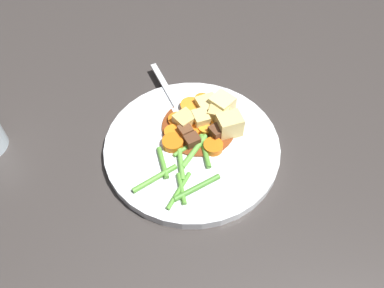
# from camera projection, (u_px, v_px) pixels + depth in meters

# --- Properties ---
(ground_plane) EXTENTS (3.00, 3.00, 0.00)m
(ground_plane) POSITION_uv_depth(u_px,v_px,m) (192.00, 150.00, 0.63)
(ground_plane) COLOR #383330
(dinner_plate) EXTENTS (0.27, 0.27, 0.02)m
(dinner_plate) POSITION_uv_depth(u_px,v_px,m) (192.00, 147.00, 0.62)
(dinner_plate) COLOR white
(dinner_plate) RESTS_ON ground_plane
(stew_sauce) EXTENTS (0.12, 0.12, 0.00)m
(stew_sauce) POSITION_uv_depth(u_px,v_px,m) (199.00, 127.00, 0.64)
(stew_sauce) COLOR brown
(stew_sauce) RESTS_ON dinner_plate
(carrot_slice_0) EXTENTS (0.04, 0.04, 0.01)m
(carrot_slice_0) POSITION_uv_depth(u_px,v_px,m) (173.00, 133.00, 0.62)
(carrot_slice_0) COLOR orange
(carrot_slice_0) RESTS_ON dinner_plate
(carrot_slice_1) EXTENTS (0.03, 0.03, 0.01)m
(carrot_slice_1) POSITION_uv_depth(u_px,v_px,m) (177.00, 120.00, 0.64)
(carrot_slice_1) COLOR orange
(carrot_slice_1) RESTS_ON dinner_plate
(carrot_slice_2) EXTENTS (0.04, 0.04, 0.01)m
(carrot_slice_2) POSITION_uv_depth(u_px,v_px,m) (206.00, 128.00, 0.63)
(carrot_slice_2) COLOR orange
(carrot_slice_2) RESTS_ON dinner_plate
(carrot_slice_3) EXTENTS (0.04, 0.04, 0.01)m
(carrot_slice_3) POSITION_uv_depth(u_px,v_px,m) (173.00, 143.00, 0.61)
(carrot_slice_3) COLOR orange
(carrot_slice_3) RESTS_ON dinner_plate
(carrot_slice_4) EXTENTS (0.03, 0.03, 0.01)m
(carrot_slice_4) POSITION_uv_depth(u_px,v_px,m) (213.00, 147.00, 0.61)
(carrot_slice_4) COLOR orange
(carrot_slice_4) RESTS_ON dinner_plate
(carrot_slice_5) EXTENTS (0.04, 0.04, 0.01)m
(carrot_slice_5) POSITION_uv_depth(u_px,v_px,m) (191.00, 107.00, 0.66)
(carrot_slice_5) COLOR orange
(carrot_slice_5) RESTS_ON dinner_plate
(carrot_slice_6) EXTENTS (0.03, 0.03, 0.01)m
(carrot_slice_6) POSITION_uv_depth(u_px,v_px,m) (192.00, 130.00, 0.63)
(carrot_slice_6) COLOR orange
(carrot_slice_6) RESTS_ON dinner_plate
(carrot_slice_7) EXTENTS (0.03, 0.03, 0.01)m
(carrot_slice_7) POSITION_uv_depth(u_px,v_px,m) (202.00, 101.00, 0.66)
(carrot_slice_7) COLOR orange
(carrot_slice_7) RESTS_ON dinner_plate
(potato_chunk_0) EXTENTS (0.03, 0.04, 0.03)m
(potato_chunk_0) POSITION_uv_depth(u_px,v_px,m) (222.00, 105.00, 0.64)
(potato_chunk_0) COLOR #EAD68C
(potato_chunk_0) RESTS_ON dinner_plate
(potato_chunk_1) EXTENTS (0.05, 0.04, 0.03)m
(potato_chunk_1) POSITION_uv_depth(u_px,v_px,m) (219.00, 112.00, 0.64)
(potato_chunk_1) COLOR #DBBC6B
(potato_chunk_1) RESTS_ON dinner_plate
(potato_chunk_2) EXTENTS (0.03, 0.04, 0.02)m
(potato_chunk_2) POSITION_uv_depth(u_px,v_px,m) (201.00, 119.00, 0.63)
(potato_chunk_2) COLOR #E5CC7A
(potato_chunk_2) RESTS_ON dinner_plate
(potato_chunk_3) EXTENTS (0.03, 0.03, 0.02)m
(potato_chunk_3) POSITION_uv_depth(u_px,v_px,m) (185.00, 121.00, 0.63)
(potato_chunk_3) COLOR #DBBC6B
(potato_chunk_3) RESTS_ON dinner_plate
(potato_chunk_4) EXTENTS (0.04, 0.04, 0.02)m
(potato_chunk_4) POSITION_uv_depth(u_px,v_px,m) (208.00, 106.00, 0.65)
(potato_chunk_4) COLOR #E5CC7A
(potato_chunk_4) RESTS_ON dinner_plate
(potato_chunk_5) EXTENTS (0.05, 0.04, 0.04)m
(potato_chunk_5) POSITION_uv_depth(u_px,v_px,m) (229.00, 125.00, 0.62)
(potato_chunk_5) COLOR #E5CC7A
(potato_chunk_5) RESTS_ON dinner_plate
(meat_chunk_0) EXTENTS (0.02, 0.03, 0.02)m
(meat_chunk_0) POSITION_uv_depth(u_px,v_px,m) (217.00, 133.00, 0.62)
(meat_chunk_0) COLOR #56331E
(meat_chunk_0) RESTS_ON dinner_plate
(meat_chunk_1) EXTENTS (0.03, 0.02, 0.02)m
(meat_chunk_1) POSITION_uv_depth(u_px,v_px,m) (185.00, 132.00, 0.62)
(meat_chunk_1) COLOR brown
(meat_chunk_1) RESTS_ON dinner_plate
(meat_chunk_2) EXTENTS (0.03, 0.03, 0.02)m
(meat_chunk_2) POSITION_uv_depth(u_px,v_px,m) (192.00, 142.00, 0.61)
(meat_chunk_2) COLOR #56331E
(meat_chunk_2) RESTS_ON dinner_plate
(green_bean_0) EXTENTS (0.07, 0.02, 0.01)m
(green_bean_0) POSITION_uv_depth(u_px,v_px,m) (194.00, 151.00, 0.60)
(green_bean_0) COLOR #66AD42
(green_bean_0) RESTS_ON dinner_plate
(green_bean_1) EXTENTS (0.06, 0.02, 0.01)m
(green_bean_1) POSITION_uv_depth(u_px,v_px,m) (189.00, 146.00, 0.61)
(green_bean_1) COLOR #599E38
(green_bean_1) RESTS_ON dinner_plate
(green_bean_2) EXTENTS (0.07, 0.03, 0.01)m
(green_bean_2) POSITION_uv_depth(u_px,v_px,m) (197.00, 187.00, 0.56)
(green_bean_2) COLOR #4C8E33
(green_bean_2) RESTS_ON dinner_plate
(green_bean_3) EXTENTS (0.07, 0.03, 0.01)m
(green_bean_3) POSITION_uv_depth(u_px,v_px,m) (156.00, 179.00, 0.57)
(green_bean_3) COLOR #599E38
(green_bean_3) RESTS_ON dinner_plate
(green_bean_4) EXTENTS (0.05, 0.05, 0.01)m
(green_bean_4) POSITION_uv_depth(u_px,v_px,m) (203.00, 153.00, 0.60)
(green_bean_4) COLOR #599E38
(green_bean_4) RESTS_ON dinner_plate
(green_bean_5) EXTENTS (0.04, 0.05, 0.01)m
(green_bean_5) POSITION_uv_depth(u_px,v_px,m) (163.00, 163.00, 0.59)
(green_bean_5) COLOR #599E38
(green_bean_5) RESTS_ON dinner_plate
(green_bean_6) EXTENTS (0.06, 0.06, 0.01)m
(green_bean_6) POSITION_uv_depth(u_px,v_px,m) (180.00, 160.00, 0.59)
(green_bean_6) COLOR #66AD42
(green_bean_6) RESTS_ON dinner_plate
(green_bean_7) EXTENTS (0.07, 0.02, 0.01)m
(green_bean_7) POSITION_uv_depth(u_px,v_px,m) (179.00, 191.00, 0.56)
(green_bean_7) COLOR #599E38
(green_bean_7) RESTS_ON dinner_plate
(green_bean_8) EXTENTS (0.04, 0.04, 0.01)m
(green_bean_8) POSITION_uv_depth(u_px,v_px,m) (181.00, 189.00, 0.56)
(green_bean_8) COLOR #599E38
(green_bean_8) RESTS_ON dinner_plate
(fork) EXTENTS (0.09, 0.16, 0.00)m
(fork) POSITION_uv_depth(u_px,v_px,m) (173.00, 99.00, 0.67)
(fork) COLOR silver
(fork) RESTS_ON dinner_plate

